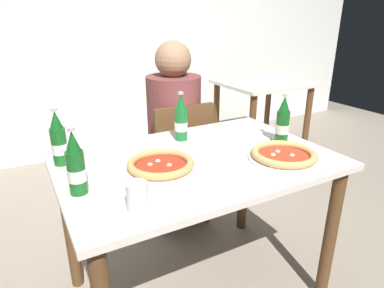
{
  "coord_description": "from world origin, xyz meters",
  "views": [
    {
      "loc": [
        -0.68,
        -1.19,
        1.34
      ],
      "look_at": [
        0.0,
        0.05,
        0.8
      ],
      "focal_mm": 31.28,
      "sensor_mm": 36.0,
      "label": 1
    }
  ],
  "objects": [
    {
      "name": "back_wall_tiled",
      "position": [
        0.0,
        2.2,
        1.3
      ],
      "size": [
        7.0,
        0.1,
        2.6
      ],
      "primitive_type": "cube",
      "color": "white",
      "rests_on": "ground_plane"
    },
    {
      "name": "pizza_marinara_far",
      "position": [
        0.32,
        -0.2,
        0.77
      ],
      "size": [
        0.31,
        0.31,
        0.04
      ],
      "color": "white",
      "rests_on": "dining_table_main"
    },
    {
      "name": "chair_behind_table",
      "position": [
        0.2,
        0.61,
        0.48
      ],
      "size": [
        0.42,
        0.42,
        0.85
      ],
      "rotation": [
        0.0,
        0.0,
        3.1
      ],
      "color": "brown",
      "rests_on": "ground_plane"
    },
    {
      "name": "napkin_with_cutlery",
      "position": [
        0.35,
        0.09,
        0.75
      ],
      "size": [
        0.22,
        0.22,
        0.01
      ],
      "color": "white",
      "rests_on": "dining_table_main"
    },
    {
      "name": "beer_bottle_center",
      "position": [
        0.04,
        0.25,
        0.85
      ],
      "size": [
        0.07,
        0.07,
        0.25
      ],
      "color": "#196B2D",
      "rests_on": "dining_table_main"
    },
    {
      "name": "dining_table_background",
      "position": [
        1.47,
        1.3,
        0.59
      ],
      "size": [
        0.8,
        0.7,
        0.75
      ],
      "color": "silver",
      "rests_on": "ground_plane"
    },
    {
      "name": "ground_plane",
      "position": [
        0.0,
        0.0,
        0.0
      ],
      "size": [
        8.0,
        8.0,
        0.0
      ],
      "primitive_type": "plane",
      "color": "gray"
    },
    {
      "name": "pizza_margherita_near",
      "position": [
        -0.19,
        -0.03,
        0.77
      ],
      "size": [
        0.3,
        0.3,
        0.04
      ],
      "color": "white",
      "rests_on": "dining_table_main"
    },
    {
      "name": "dining_table_main",
      "position": [
        0.0,
        0.0,
        0.64
      ],
      "size": [
        1.2,
        0.8,
        0.75
      ],
      "color": "silver",
      "rests_on": "ground_plane"
    },
    {
      "name": "beer_bottle_right",
      "position": [
        -0.54,
        0.22,
        0.85
      ],
      "size": [
        0.07,
        0.07,
        0.25
      ],
      "color": "#14591E",
      "rests_on": "dining_table_main"
    },
    {
      "name": "paper_cup",
      "position": [
        -0.38,
        -0.27,
        0.8
      ],
      "size": [
        0.07,
        0.07,
        0.09
      ],
      "primitive_type": "cylinder",
      "color": "white",
      "rests_on": "dining_table_main"
    },
    {
      "name": "beer_bottle_extra",
      "position": [
        -0.53,
        -0.07,
        0.85
      ],
      "size": [
        0.07,
        0.07,
        0.25
      ],
      "color": "#14591E",
      "rests_on": "dining_table_main"
    },
    {
      "name": "diner_seated",
      "position": [
        0.2,
        0.66,
        0.58
      ],
      "size": [
        0.34,
        0.34,
        1.21
      ],
      "color": "#2D3342",
      "rests_on": "ground_plane"
    },
    {
      "name": "beer_bottle_left",
      "position": [
        0.47,
        -0.03,
        0.85
      ],
      "size": [
        0.07,
        0.07,
        0.25
      ],
      "color": "#14591E",
      "rests_on": "dining_table_main"
    }
  ]
}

